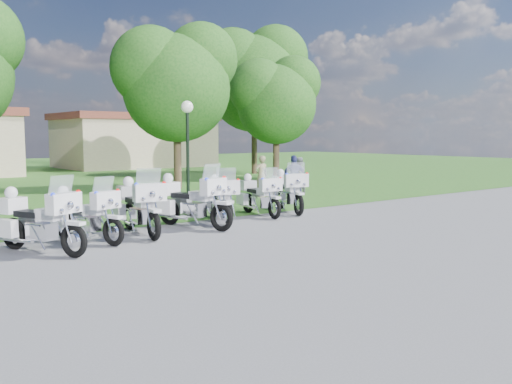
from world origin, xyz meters
TOP-DOWN VIEW (x-y plane):
  - ground at (0.00, 0.00)m, footprint 100.00×100.00m
  - motorcycle_0 at (-5.32, 1.31)m, footprint 1.45×2.35m
  - motorcycle_1 at (-4.06, 1.92)m, footprint 1.23×2.26m
  - motorcycle_2 at (-2.58, 2.08)m, footprint 1.04×2.55m
  - motorcycle_3 at (-1.01, 2.17)m, footprint 1.31×2.56m
  - motorcycle_4 at (0.31, 2.66)m, footprint 1.32×2.26m
  - motorcycle_5 at (1.90, 2.87)m, footprint 0.96×2.28m
  - motorcycle_6 at (3.18, 2.95)m, footprint 1.38×2.33m
  - lamp_post at (1.91, 7.09)m, footprint 0.44×0.44m
  - tree_2 at (4.34, 12.11)m, footprint 5.77×4.92m
  - tree_3 at (11.86, 13.96)m, footprint 5.26×4.49m
  - tree_4 at (13.44, 18.04)m, footprint 7.14×6.09m
  - building_east at (11.00, 30.00)m, footprint 11.44×7.28m
  - bystander_a at (5.51, 7.26)m, footprint 0.63×0.45m
  - bystander_b at (7.12, 6.76)m, footprint 0.92×0.83m
  - bystander_c at (5.67, 5.42)m, footprint 1.08×0.85m

SIDE VIEW (x-z plane):
  - ground at x=0.00m, z-range 0.00..0.00m
  - motorcycle_5 at x=1.90m, z-range -0.13..1.41m
  - motorcycle_1 at x=-4.06m, z-range -0.13..1.44m
  - motorcycle_4 at x=0.31m, z-range -0.13..1.47m
  - motorcycle_6 at x=3.18m, z-range -0.13..1.52m
  - motorcycle_0 at x=-5.32m, z-range -0.14..1.55m
  - motorcycle_2 at x=-2.58m, z-range -0.14..1.58m
  - motorcycle_3 at x=-1.01m, z-range -0.14..1.62m
  - bystander_b at x=7.12m, z-range 0.00..1.56m
  - bystander_a at x=5.51m, z-range 0.00..1.64m
  - bystander_c at x=5.67m, z-range 0.00..1.71m
  - building_east at x=11.00m, z-range 0.02..4.12m
  - lamp_post at x=1.91m, z-range 0.98..4.72m
  - tree_3 at x=11.86m, z-range 1.13..8.14m
  - tree_2 at x=4.34m, z-range 1.24..8.93m
  - tree_4 at x=13.44m, z-range 1.54..11.06m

